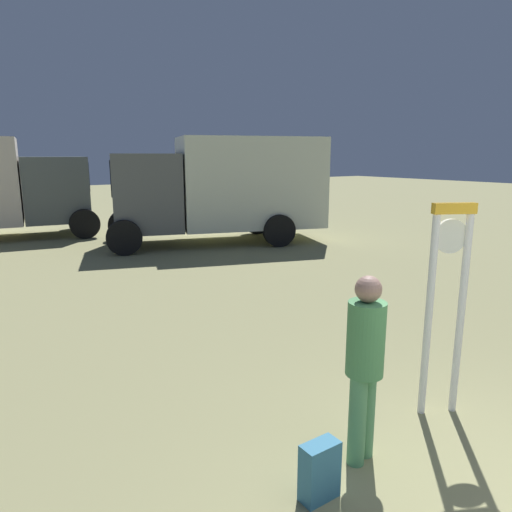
{
  "coord_description": "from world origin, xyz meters",
  "views": [
    {
      "loc": [
        -3.1,
        -0.83,
        2.51
      ],
      "look_at": [
        0.32,
        4.15,
        1.2
      ],
      "focal_mm": 32.88,
      "sensor_mm": 36.0,
      "label": 1
    }
  ],
  "objects": [
    {
      "name": "standing_clock",
      "position": [
        0.8,
        1.66,
        1.24
      ],
      "size": [
        0.4,
        0.26,
        2.08
      ],
      "color": "white",
      "rests_on": "ground_plane"
    },
    {
      "name": "person_near_clock",
      "position": [
        -0.4,
        1.56,
        0.89
      ],
      "size": [
        0.3,
        0.3,
        1.59
      ],
      "color": "#51905F",
      "rests_on": "ground_plane"
    },
    {
      "name": "backpack",
      "position": [
        -0.99,
        1.41,
        0.22
      ],
      "size": [
        0.3,
        0.19,
        0.45
      ],
      "color": "teal",
      "rests_on": "ground_plane"
    },
    {
      "name": "box_truck_near",
      "position": [
        3.81,
        10.9,
        1.64
      ],
      "size": [
        6.53,
        4.16,
        3.0
      ],
      "color": "silver",
      "rests_on": "ground_plane"
    }
  ]
}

